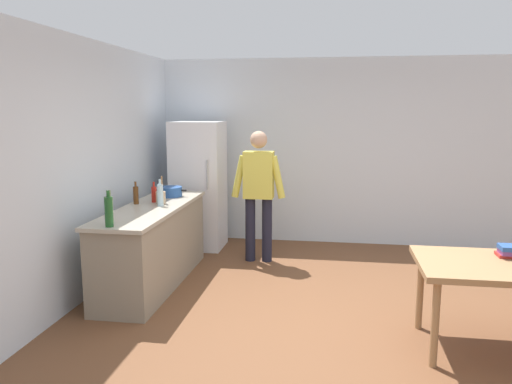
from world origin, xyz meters
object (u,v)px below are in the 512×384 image
Objects in this scene: bottle_sauce_red at (154,194)px; bottle_vinegar_tall at (110,209)px; refrigerator at (199,185)px; bottle_beer_brown at (136,195)px; utensil_jar at (161,197)px; bottle_wine_green at (109,211)px; bottle_water_clear at (160,195)px; cooking_pot at (171,192)px; person at (259,187)px; dining_table at (507,273)px.

bottle_vinegar_tall is (-0.02, -1.11, 0.04)m from bottle_sauce_red.
bottle_beer_brown is at bearing -102.37° from refrigerator.
bottle_wine_green reaches higher than utensil_jar.
utensil_jar is 1.04m from bottle_vinegar_tall.
refrigerator reaches higher than bottle_sauce_red.
utensil_jar is 0.15m from bottle_water_clear.
cooking_pot is 1.18× the size of bottle_wine_green.
utensil_jar reaches higher than bottle_beer_brown.
person is 1.21× the size of dining_table.
person is 4.25× the size of cooking_pot.
person is 1.58m from bottle_beer_brown.
bottle_wine_green is (-1.08, -2.04, 0.07)m from person.
cooking_pot is at bearing 97.90° from bottle_water_clear.
cooking_pot is at bearing -159.47° from person.
bottle_wine_green is at bearing -96.86° from bottle_water_clear.
refrigerator reaches higher than bottle_water_clear.
bottle_water_clear is at bearing -72.58° from utensil_jar.
utensil_jar is 0.28m from bottle_beer_brown.
refrigerator is 6.00× the size of bottle_water_clear.
bottle_vinegar_tall is at bearing 109.71° from bottle_wine_green.
dining_table is at bearing -27.33° from cooking_pot.
bottle_water_clear is at bearing 160.98° from dining_table.
utensil_jar reaches higher than dining_table.
bottle_wine_green is at bearing -94.04° from utensil_jar.
bottle_wine_green is (-0.04, -1.65, 0.09)m from cooking_pot.
bottle_vinegar_tall is at bearing -93.26° from cooking_pot.
utensil_jar is at bearing -34.27° from bottle_sauce_red.
utensil_jar is 1.33× the size of bottle_sauce_red.
bottle_vinegar_tall is (-0.18, -2.46, 0.14)m from refrigerator.
bottle_vinegar_tall is at bearing -97.16° from utensil_jar.
refrigerator is at bearing 140.71° from dining_table.
refrigerator reaches higher than dining_table.
bottle_beer_brown is (-0.32, 0.07, -0.02)m from bottle_water_clear.
bottle_beer_brown is at bearing 99.89° from bottle_wine_green.
person is at bearing 41.04° from utensil_jar.
bottle_beer_brown is at bearing -143.76° from person.
dining_table is 3.73m from bottle_sauce_red.
bottle_sauce_red is at bearing 39.30° from bottle_beer_brown.
utensil_jar is (0.04, -0.48, 0.02)m from cooking_pot.
bottle_wine_green is (-0.08, -1.16, 0.07)m from utensil_jar.
person is at bearing 36.24° from bottle_beer_brown.
refrigerator is 2.60m from bottle_wine_green.
refrigerator is 1.53m from bottle_beer_brown.
refrigerator is 6.92× the size of bottle_beer_brown.
dining_table is 5.83× the size of bottle_sauce_red.
dining_table is at bearing -42.41° from person.
person is at bearing 61.97° from bottle_wine_green.
bottle_water_clear reaches higher than cooking_pot.
bottle_beer_brown reaches higher than bottle_sauce_red.
cooking_pot is at bearing 86.74° from bottle_vinegar_tall.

